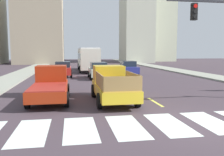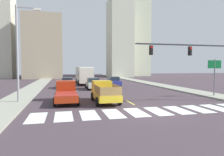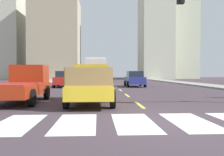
# 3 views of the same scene
# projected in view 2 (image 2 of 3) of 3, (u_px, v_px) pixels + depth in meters

# --- Properties ---
(ground_plane) EXTENTS (160.00, 160.00, 0.00)m
(ground_plane) POSITION_uv_depth(u_px,v_px,m) (147.00, 112.00, 15.41)
(ground_plane) COLOR #40353C
(sidewalk_right) EXTENTS (2.97, 110.00, 0.15)m
(sidewalk_right) POSITION_uv_depth(u_px,v_px,m) (164.00, 86.00, 35.37)
(sidewalk_right) COLOR gray
(sidewalk_right) RESTS_ON ground
(sidewalk_left) EXTENTS (2.97, 110.00, 0.15)m
(sidewalk_left) POSITION_uv_depth(u_px,v_px,m) (32.00, 89.00, 30.43)
(sidewalk_left) COLOR gray
(sidewalk_left) RESTS_ON ground
(crosswalk_stripe_0) EXTENTS (1.22, 3.03, 0.01)m
(crosswalk_stripe_0) POSITION_uv_depth(u_px,v_px,m) (37.00, 118.00, 13.60)
(crosswalk_stripe_0) COLOR silver
(crosswalk_stripe_0) RESTS_ON ground
(crosswalk_stripe_1) EXTENTS (1.22, 3.03, 0.01)m
(crosswalk_stripe_1) POSITION_uv_depth(u_px,v_px,m) (64.00, 116.00, 14.00)
(crosswalk_stripe_1) COLOR silver
(crosswalk_stripe_1) RESTS_ON ground
(crosswalk_stripe_2) EXTENTS (1.22, 3.03, 0.01)m
(crosswalk_stripe_2) POSITION_uv_depth(u_px,v_px,m) (89.00, 115.00, 14.41)
(crosswalk_stripe_2) COLOR silver
(crosswalk_stripe_2) RESTS_ON ground
(crosswalk_stripe_3) EXTENTS (1.22, 3.03, 0.01)m
(crosswalk_stripe_3) POSITION_uv_depth(u_px,v_px,m) (113.00, 113.00, 14.81)
(crosswalk_stripe_3) COLOR silver
(crosswalk_stripe_3) RESTS_ON ground
(crosswalk_stripe_4) EXTENTS (1.22, 3.03, 0.01)m
(crosswalk_stripe_4) POSITION_uv_depth(u_px,v_px,m) (136.00, 112.00, 15.21)
(crosswalk_stripe_4) COLOR silver
(crosswalk_stripe_4) RESTS_ON ground
(crosswalk_stripe_5) EXTENTS (1.22, 3.03, 0.01)m
(crosswalk_stripe_5) POSITION_uv_depth(u_px,v_px,m) (158.00, 111.00, 15.61)
(crosswalk_stripe_5) COLOR silver
(crosswalk_stripe_5) RESTS_ON ground
(crosswalk_stripe_6) EXTENTS (1.22, 3.03, 0.01)m
(crosswalk_stripe_6) POSITION_uv_depth(u_px,v_px,m) (178.00, 110.00, 16.02)
(crosswalk_stripe_6) COLOR silver
(crosswalk_stripe_6) RESTS_ON ground
(crosswalk_stripe_7) EXTENTS (1.22, 3.03, 0.01)m
(crosswalk_stripe_7) POSITION_uv_depth(u_px,v_px,m) (198.00, 109.00, 16.42)
(crosswalk_stripe_7) COLOR silver
(crosswalk_stripe_7) RESTS_ON ground
(crosswalk_stripe_8) EXTENTS (1.22, 3.03, 0.01)m
(crosswalk_stripe_8) POSITION_uv_depth(u_px,v_px,m) (217.00, 108.00, 16.82)
(crosswalk_stripe_8) COLOR silver
(crosswalk_stripe_8) RESTS_ON ground
(lane_dash_0) EXTENTS (0.16, 2.40, 0.01)m
(lane_dash_0) POSITION_uv_depth(u_px,v_px,m) (130.00, 103.00, 19.30)
(lane_dash_0) COLOR #D6D34E
(lane_dash_0) RESTS_ON ground
(lane_dash_1) EXTENTS (0.16, 2.40, 0.01)m
(lane_dash_1) POSITION_uv_depth(u_px,v_px,m) (117.00, 95.00, 24.16)
(lane_dash_1) COLOR #D6D34E
(lane_dash_1) RESTS_ON ground
(lane_dash_2) EXTENTS (0.16, 2.40, 0.01)m
(lane_dash_2) POSITION_uv_depth(u_px,v_px,m) (108.00, 91.00, 29.01)
(lane_dash_2) COLOR #D6D34E
(lane_dash_2) RESTS_ON ground
(lane_dash_3) EXTENTS (0.16, 2.40, 0.01)m
(lane_dash_3) POSITION_uv_depth(u_px,v_px,m) (101.00, 87.00, 33.87)
(lane_dash_3) COLOR #D6D34E
(lane_dash_3) RESTS_ON ground
(lane_dash_4) EXTENTS (0.16, 2.40, 0.01)m
(lane_dash_4) POSITION_uv_depth(u_px,v_px,m) (97.00, 85.00, 38.73)
(lane_dash_4) COLOR #D6D34E
(lane_dash_4) RESTS_ON ground
(lane_dash_5) EXTENTS (0.16, 2.40, 0.01)m
(lane_dash_5) POSITION_uv_depth(u_px,v_px,m) (93.00, 83.00, 43.59)
(lane_dash_5) COLOR #D6D34E
(lane_dash_5) RESTS_ON ground
(lane_dash_6) EXTENTS (0.16, 2.40, 0.01)m
(lane_dash_6) POSITION_uv_depth(u_px,v_px,m) (90.00, 81.00, 48.44)
(lane_dash_6) COLOR #D6D34E
(lane_dash_6) RESTS_ON ground
(lane_dash_7) EXTENTS (0.16, 2.40, 0.01)m
(lane_dash_7) POSITION_uv_depth(u_px,v_px,m) (88.00, 80.00, 53.30)
(lane_dash_7) COLOR #D6D34E
(lane_dash_7) RESTS_ON ground
(pickup_stakebed) EXTENTS (2.18, 5.20, 1.96)m
(pickup_stakebed) POSITION_uv_depth(u_px,v_px,m) (104.00, 92.00, 19.66)
(pickup_stakebed) COLOR gold
(pickup_stakebed) RESTS_ON ground
(pickup_dark) EXTENTS (2.18, 5.20, 1.96)m
(pickup_dark) POSITION_uv_depth(u_px,v_px,m) (66.00, 92.00, 19.57)
(pickup_dark) COLOR #A0290F
(pickup_dark) RESTS_ON ground
(city_bus) EXTENTS (2.72, 10.80, 3.32)m
(city_bus) POSITION_uv_depth(u_px,v_px,m) (84.00, 74.00, 40.14)
(city_bus) COLOR beige
(city_bus) RESTS_ON ground
(sedan_near_right) EXTENTS (2.02, 4.40, 1.72)m
(sedan_near_right) POSITION_uv_depth(u_px,v_px,m) (67.00, 83.00, 32.48)
(sedan_near_right) COLOR red
(sedan_near_right) RESTS_ON ground
(sedan_mid) EXTENTS (2.02, 4.40, 1.72)m
(sedan_mid) POSITION_uv_depth(u_px,v_px,m) (93.00, 83.00, 30.83)
(sedan_mid) COLOR beige
(sedan_mid) RESTS_ON ground
(sedan_near_left) EXTENTS (2.02, 4.40, 1.72)m
(sedan_near_left) POSITION_uv_depth(u_px,v_px,m) (113.00, 82.00, 34.63)
(sedan_near_left) COLOR navy
(sedan_near_left) RESTS_ON ground
(traffic_signal_gantry) EXTENTS (9.86, 0.27, 6.00)m
(traffic_signal_gantry) POSITION_uv_depth(u_px,v_px,m) (201.00, 58.00, 19.44)
(traffic_signal_gantry) COLOR #2D2D33
(traffic_signal_gantry) RESTS_ON ground
(direction_sign_green) EXTENTS (1.70, 0.12, 4.20)m
(direction_sign_green) POSITION_uv_depth(u_px,v_px,m) (214.00, 70.00, 22.93)
(direction_sign_green) COLOR slate
(direction_sign_green) RESTS_ON ground
(streetlight_left) EXTENTS (2.20, 0.28, 9.00)m
(streetlight_left) POSITION_uv_depth(u_px,v_px,m) (19.00, 49.00, 18.83)
(streetlight_left) COLOR gray
(streetlight_left) RESTS_ON ground
(tower_tall_centre) EXTENTS (7.66, 7.14, 29.65)m
(tower_tall_centre) POSITION_uv_depth(u_px,v_px,m) (138.00, 36.00, 76.70)
(tower_tall_centre) COLOR beige
(tower_tall_centre) RESTS_ON ground
(block_mid_left) EXTENTS (10.76, 10.33, 18.26)m
(block_mid_left) POSITION_uv_depth(u_px,v_px,m) (44.00, 47.00, 60.55)
(block_mid_left) COLOR tan
(block_mid_left) RESTS_ON ground
(block_low_left) EXTENTS (7.27, 8.80, 25.26)m
(block_low_left) POSITION_uv_depth(u_px,v_px,m) (120.00, 39.00, 67.38)
(block_low_left) COLOR beige
(block_low_left) RESTS_ON ground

